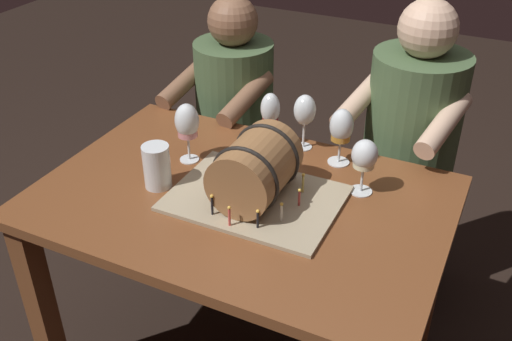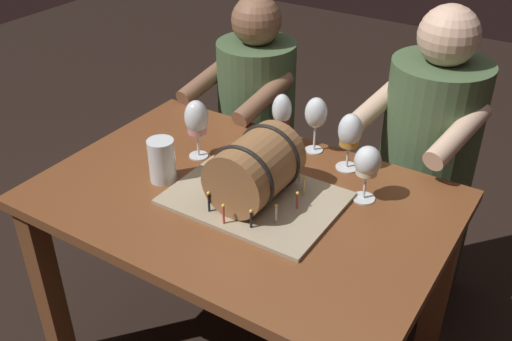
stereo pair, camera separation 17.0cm
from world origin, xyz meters
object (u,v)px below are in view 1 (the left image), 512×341
object	(u,v)px
barrel_cake	(256,173)
beer_pint	(157,168)
wine_glass_red	(270,111)
wine_glass_rose	(187,123)
wine_glass_amber	(341,128)
wine_glass_white	(365,157)
person_seated_right	(406,168)
wine_glass_empty	(305,111)
person_seated_left	(235,139)
dining_table	(242,227)

from	to	relation	value
barrel_cake	beer_pint	xyz separation A→B (m)	(-0.30, -0.06, -0.03)
wine_glass_red	wine_glass_rose	xyz separation A→B (m)	(-0.20, -0.21, 0.01)
wine_glass_red	wine_glass_amber	distance (m)	0.25
wine_glass_white	wine_glass_red	bearing A→B (deg)	158.93
wine_glass_red	beer_pint	world-z (taller)	wine_glass_red
wine_glass_rose	wine_glass_red	bearing A→B (deg)	46.19
wine_glass_amber	wine_glass_white	bearing A→B (deg)	-48.85
wine_glass_amber	person_seated_right	distance (m)	0.48
wine_glass_empty	wine_glass_rose	bearing A→B (deg)	-141.99
barrel_cake	wine_glass_white	size ratio (longest dim) A/B	2.78
wine_glass_empty	person_seated_right	bearing A→B (deg)	44.41
wine_glass_red	wine_glass_rose	world-z (taller)	wine_glass_rose
barrel_cake	wine_glass_red	xyz separation A→B (m)	(-0.10, 0.31, 0.04)
barrel_cake	wine_glass_rose	size ratio (longest dim) A/B	2.43
beer_pint	person_seated_left	size ratio (longest dim) A/B	0.12
dining_table	wine_glass_white	size ratio (longest dim) A/B	6.90
dining_table	wine_glass_red	bearing A→B (deg)	99.03
dining_table	barrel_cake	world-z (taller)	barrel_cake
wine_glass_amber	person_seated_left	xyz separation A→B (m)	(-0.56, 0.34, -0.35)
wine_glass_rose	person_seated_left	world-z (taller)	person_seated_left
wine_glass_amber	person_seated_right	bearing A→B (deg)	64.44
wine_glass_amber	person_seated_right	size ratio (longest dim) A/B	0.16
barrel_cake	wine_glass_empty	world-z (taller)	barrel_cake
dining_table	wine_glass_white	xyz separation A→B (m)	(0.32, 0.18, 0.24)
wine_glass_empty	beer_pint	xyz separation A→B (m)	(-0.31, -0.41, -0.07)
wine_glass_red	barrel_cake	bearing A→B (deg)	-72.62
wine_glass_red	beer_pint	xyz separation A→B (m)	(-0.20, -0.38, -0.06)
wine_glass_white	person_seated_left	distance (m)	0.90
wine_glass_amber	wine_glass_red	bearing A→B (deg)	178.14
barrel_cake	beer_pint	distance (m)	0.31
beer_pint	person_seated_left	distance (m)	0.77
beer_pint	dining_table	bearing A→B (deg)	13.21
wine_glass_empty	wine_glass_rose	distance (m)	0.39
dining_table	wine_glass_amber	xyz separation A→B (m)	(0.20, 0.31, 0.24)
barrel_cake	person_seated_right	distance (m)	0.77
dining_table	person_seated_right	xyz separation A→B (m)	(0.36, 0.65, -0.05)
wine_glass_amber	beer_pint	distance (m)	0.59
wine_glass_white	person_seated_right	size ratio (longest dim) A/B	0.15
wine_glass_white	wine_glass_red	world-z (taller)	wine_glass_red
wine_glass_red	wine_glass_empty	size ratio (longest dim) A/B	0.99
barrel_cake	person_seated_left	world-z (taller)	person_seated_left
wine_glass_empty	person_seated_left	distance (m)	0.63
wine_glass_empty	beer_pint	bearing A→B (deg)	-127.14
beer_pint	wine_glass_red	bearing A→B (deg)	61.79
wine_glass_red	wine_glass_empty	distance (m)	0.12
wine_glass_white	wine_glass_rose	bearing A→B (deg)	-173.51
dining_table	wine_glass_empty	distance (m)	0.44
wine_glass_rose	person_seated_left	distance (m)	0.65
barrel_cake	wine_glass_empty	distance (m)	0.35
beer_pint	person_seated_right	xyz separation A→B (m)	(0.62, 0.71, -0.23)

